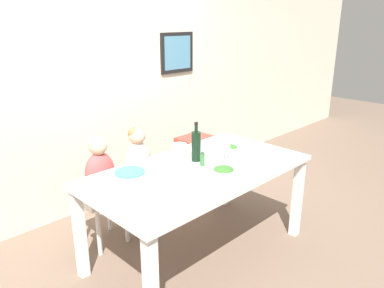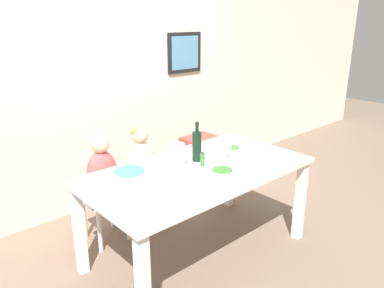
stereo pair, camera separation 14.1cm
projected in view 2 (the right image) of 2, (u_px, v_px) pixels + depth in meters
ground_plane at (198, 253)px, 3.08m from camera, size 14.00×14.00×0.00m
wall_back at (104, 71)px, 3.60m from camera, size 10.00×0.09×2.70m
dining_table at (198, 180)px, 2.87m from camera, size 1.74×0.93×0.75m
chair_far_left at (104, 198)px, 3.15m from camera, size 0.41×0.36×0.47m
chair_far_center at (142, 186)px, 3.40m from camera, size 0.41×0.36×0.47m
chair_right_highchair at (201, 152)px, 3.82m from camera, size 0.35×0.31×0.69m
person_child_left at (101, 164)px, 3.05m from camera, size 0.26×0.18×0.48m
person_child_center at (141, 153)px, 3.30m from camera, size 0.26×0.18×0.48m
wine_bottle at (197, 146)px, 2.96m from camera, size 0.08×0.08×0.32m
paper_towel_roll at (178, 162)px, 2.61m from camera, size 0.10×0.10×0.27m
wine_glass_near at (227, 149)px, 2.94m from camera, size 0.07×0.07×0.16m
wine_glass_far at (183, 153)px, 2.85m from camera, size 0.07×0.07×0.16m
salad_bowl_large at (222, 173)px, 2.66m from camera, size 0.17×0.17×0.08m
salad_bowl_small at (232, 150)px, 3.12m from camera, size 0.14×0.14×0.08m
dinner_plate_front_left at (158, 201)px, 2.33m from camera, size 0.23×0.23×0.01m
dinner_plate_back_left at (129, 171)px, 2.78m from camera, size 0.23×0.23×0.01m
dinner_plate_back_right at (223, 144)px, 3.37m from camera, size 0.23×0.23×0.01m
condiment_bottle_hot_sauce at (203, 159)px, 2.88m from camera, size 0.04×0.04×0.12m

